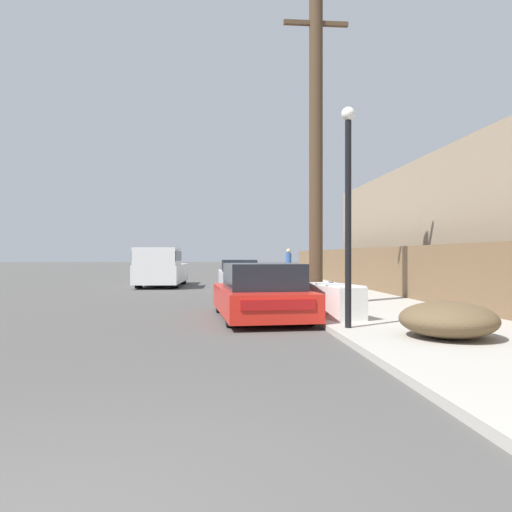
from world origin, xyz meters
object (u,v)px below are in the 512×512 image
object	(u,v)px
car_parked_mid	(238,275)
street_lamp	(348,198)
parked_sports_car_red	(261,294)
utility_pole	(316,146)
discarded_fridge	(335,300)
pickup_truck	(161,267)
brush_pile	(448,320)
pedestrian	(289,263)

from	to	relation	value
car_parked_mid	street_lamp	xyz separation A→B (m)	(1.40, -13.44, 1.97)
parked_sports_car_red	utility_pole	xyz separation A→B (m)	(1.72, 1.93, 3.93)
discarded_fridge	parked_sports_car_red	size ratio (longest dim) A/B	0.42
discarded_fridge	parked_sports_car_red	xyz separation A→B (m)	(-1.59, 0.72, 0.10)
parked_sports_car_red	street_lamp	world-z (taller)	street_lamp
discarded_fridge	pickup_truck	distance (m)	14.04
pickup_truck	street_lamp	bearing A→B (deg)	111.13
discarded_fridge	brush_pile	world-z (taller)	discarded_fridge
discarded_fridge	street_lamp	size ratio (longest dim) A/B	0.45
car_parked_mid	pickup_truck	bearing A→B (deg)	160.49
car_parked_mid	pedestrian	bearing A→B (deg)	64.55
street_lamp	pedestrian	bearing A→B (deg)	84.41
utility_pole	pedestrian	size ratio (longest dim) A/B	4.86
brush_pile	discarded_fridge	bearing A→B (deg)	112.56
car_parked_mid	brush_pile	distance (m)	14.95
parked_sports_car_red	utility_pole	bearing A→B (deg)	44.41
car_parked_mid	utility_pole	size ratio (longest dim) A/B	0.53
pickup_truck	pedestrian	bearing A→B (deg)	-137.14
pickup_truck	utility_pole	distance (m)	12.21
discarded_fridge	pedestrian	bearing A→B (deg)	71.41
pedestrian	discarded_fridge	bearing A→B (deg)	-95.62
discarded_fridge	pedestrian	size ratio (longest dim) A/B	1.05
car_parked_mid	utility_pole	xyz separation A→B (m)	(1.68, -9.13, 3.90)
parked_sports_car_red	pickup_truck	size ratio (longest dim) A/B	0.78
discarded_fridge	brush_pile	bearing A→B (deg)	-80.40
pickup_truck	brush_pile	world-z (taller)	pickup_truck
discarded_fridge	parked_sports_car_red	world-z (taller)	parked_sports_car_red
discarded_fridge	utility_pole	size ratio (longest dim) A/B	0.22
car_parked_mid	street_lamp	bearing A→B (deg)	-84.30
brush_pile	street_lamp	bearing A→B (deg)	137.41
pickup_truck	car_parked_mid	bearing A→B (deg)	163.04
discarded_fridge	street_lamp	xyz separation A→B (m)	(-0.15, -1.66, 2.09)
pickup_truck	brush_pile	xyz separation A→B (m)	(6.38, -15.96, -0.50)
discarded_fridge	brush_pile	xyz separation A→B (m)	(1.21, -2.91, -0.06)
utility_pole	street_lamp	bearing A→B (deg)	-93.73
pickup_truck	street_lamp	xyz separation A→B (m)	(5.02, -14.71, 1.66)
discarded_fridge	parked_sports_car_red	bearing A→B (deg)	142.66
utility_pole	brush_pile	world-z (taller)	utility_pole
parked_sports_car_red	utility_pole	distance (m)	4.70
car_parked_mid	brush_pile	world-z (taller)	car_parked_mid
parked_sports_car_red	pedestrian	size ratio (longest dim) A/B	2.51
utility_pole	brush_pile	bearing A→B (deg)	-79.03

